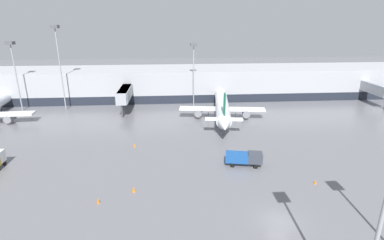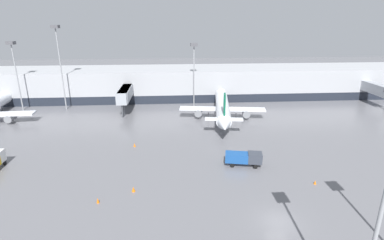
% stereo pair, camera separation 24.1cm
% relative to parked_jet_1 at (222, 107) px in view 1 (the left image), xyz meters
% --- Properties ---
extents(ground_plane, '(320.00, 320.00, 0.00)m').
position_rel_parked_jet_1_xyz_m(ground_plane, '(0.14, -39.37, -3.02)').
color(ground_plane, slate).
extents(terminal_building, '(160.00, 28.42, 9.00)m').
position_rel_parked_jet_1_xyz_m(terminal_building, '(0.10, 22.46, 1.48)').
color(terminal_building, '#9EA0A5').
rests_on(terminal_building, ground_plane).
extents(parked_jet_1, '(20.74, 32.96, 8.76)m').
position_rel_parked_jet_1_xyz_m(parked_jet_1, '(0.00, 0.00, 0.00)').
color(parked_jet_1, silver).
rests_on(parked_jet_1, ground_plane).
extents(service_truck_1, '(6.25, 3.21, 2.32)m').
position_rel_parked_jet_1_xyz_m(service_truck_1, '(-0.57, -24.69, -1.60)').
color(service_truck_1, '#19478C').
rests_on(service_truck_1, ground_plane).
extents(traffic_cone_0, '(0.37, 0.37, 0.75)m').
position_rel_parked_jet_1_xyz_m(traffic_cone_0, '(-22.25, -33.88, -2.64)').
color(traffic_cone_0, orange).
rests_on(traffic_cone_0, ground_plane).
extents(traffic_cone_1, '(0.50, 0.50, 0.72)m').
position_rel_parked_jet_1_xyz_m(traffic_cone_1, '(-17.88, -31.42, -2.65)').
color(traffic_cone_1, orange).
rests_on(traffic_cone_1, ground_plane).
extents(traffic_cone_2, '(0.38, 0.38, 0.58)m').
position_rel_parked_jet_1_xyz_m(traffic_cone_2, '(8.52, -31.33, -2.73)').
color(traffic_cone_2, orange).
rests_on(traffic_cone_2, ground_plane).
extents(traffic_cone_3, '(0.45, 0.45, 0.66)m').
position_rel_parked_jet_1_xyz_m(traffic_cone_3, '(-19.45, -15.56, -2.68)').
color(traffic_cone_3, orange).
rests_on(traffic_cone_3, ground_plane).
extents(apron_light_mast_0, '(1.80, 1.80, 21.70)m').
position_rel_parked_jet_1_xyz_m(apron_light_mast_0, '(-40.53, 11.16, 13.73)').
color(apron_light_mast_0, gray).
rests_on(apron_light_mast_0, ground_plane).
extents(apron_light_mast_2, '(1.80, 1.80, 17.21)m').
position_rel_parked_jet_1_xyz_m(apron_light_mast_2, '(-6.05, 10.52, 10.67)').
color(apron_light_mast_2, gray).
rests_on(apron_light_mast_2, ground_plane).
extents(apron_light_mast_5, '(1.80, 1.80, 17.87)m').
position_rel_parked_jet_1_xyz_m(apron_light_mast_5, '(-51.79, 11.07, 11.13)').
color(apron_light_mast_5, gray).
rests_on(apron_light_mast_5, ground_plane).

